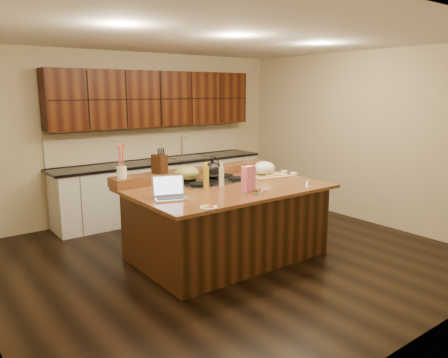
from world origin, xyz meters
TOP-DOWN VIEW (x-y plane):
  - room at (0.00, 0.00)m, footprint 5.52×5.02m
  - island at (0.00, 0.00)m, footprint 2.40×1.60m
  - back_ledge at (0.00, 0.70)m, footprint 2.40×0.30m
  - cooktop at (0.00, 0.30)m, footprint 0.92×0.52m
  - back_counter at (0.30, 2.23)m, footprint 3.70×0.66m
  - kettle at (0.00, 0.30)m, footprint 0.25×0.25m
  - green_bowl at (-0.30, 0.43)m, footprint 0.38×0.38m
  - laptop at (-0.88, -0.12)m, footprint 0.43×0.38m
  - oil_bottle at (-0.28, 0.04)m, footprint 0.08×0.08m
  - vinegar_bottle at (-0.09, -0.01)m, footprint 0.08×0.08m
  - wooden_tray at (0.81, 0.17)m, footprint 0.58×0.47m
  - ramekin_a at (0.94, 0.01)m, footprint 0.11×0.11m
  - ramekin_b at (1.15, -0.04)m, footprint 0.12×0.12m
  - ramekin_c at (1.15, 0.15)m, footprint 0.12×0.12m
  - strainer_bowl at (0.94, 0.43)m, footprint 0.32×0.32m
  - kitchen_timer at (0.86, -0.56)m, footprint 0.11×0.11m
  - pink_bag at (0.02, -0.40)m, footprint 0.18×0.11m
  - candy_plate at (-0.77, -0.71)m, footprint 0.20×0.20m
  - package_box at (-0.80, -0.00)m, footprint 0.13×0.12m
  - utensil_crock at (-1.07, 0.70)m, footprint 0.12×0.12m
  - knife_block at (-0.55, 0.70)m, footprint 0.15×0.21m
  - gumdrop_0 at (0.18, -0.52)m, footprint 0.02×0.02m
  - gumdrop_1 at (-0.01, -0.55)m, footprint 0.02×0.02m
  - gumdrop_2 at (0.15, -0.40)m, footprint 0.02×0.02m
  - gumdrop_3 at (0.06, -0.60)m, footprint 0.02×0.02m
  - gumdrop_4 at (0.21, -0.39)m, footprint 0.02×0.02m
  - gumdrop_5 at (0.09, -0.43)m, footprint 0.02×0.02m
  - gumdrop_6 at (0.17, -0.42)m, footprint 0.02×0.02m
  - gumdrop_7 at (-0.12, -0.52)m, footprint 0.02×0.02m
  - gumdrop_8 at (0.11, -0.46)m, footprint 0.02×0.02m
  - gumdrop_9 at (0.10, -0.51)m, footprint 0.02×0.02m
  - gumdrop_10 at (-0.07, -0.44)m, footprint 0.02×0.02m
  - gumdrop_11 at (0.08, -0.47)m, footprint 0.02×0.02m
  - gumdrop_12 at (-0.08, -0.58)m, footprint 0.02×0.02m
  - gumdrop_13 at (-0.00, -0.58)m, footprint 0.02×0.02m

SIDE VIEW (x-z plane):
  - island at x=0.00m, z-range 0.00..0.92m
  - candy_plate at x=-0.77m, z-range 0.92..0.93m
  - gumdrop_0 at x=0.18m, z-range 0.92..0.94m
  - gumdrop_1 at x=-0.01m, z-range 0.92..0.94m
  - gumdrop_2 at x=0.15m, z-range 0.92..0.94m
  - gumdrop_3 at x=0.06m, z-range 0.92..0.94m
  - gumdrop_4 at x=0.21m, z-range 0.92..0.94m
  - gumdrop_5 at x=0.09m, z-range 0.92..0.94m
  - gumdrop_6 at x=0.17m, z-range 0.92..0.94m
  - gumdrop_7 at x=-0.12m, z-range 0.92..0.94m
  - gumdrop_8 at x=0.11m, z-range 0.92..0.94m
  - gumdrop_9 at x=0.10m, z-range 0.92..0.94m
  - gumdrop_10 at x=-0.07m, z-range 0.92..0.94m
  - gumdrop_11 at x=0.08m, z-range 0.92..0.94m
  - gumdrop_12 at x=-0.08m, z-range 0.92..0.94m
  - gumdrop_13 at x=0.00m, z-range 0.92..0.94m
  - cooktop at x=0.00m, z-range 0.91..0.96m
  - ramekin_a at x=0.94m, z-range 0.92..0.96m
  - ramekin_b at x=1.15m, z-range 0.92..0.96m
  - ramekin_c at x=1.15m, z-range 0.92..0.96m
  - kitchen_timer at x=0.86m, z-range 0.92..0.99m
  - strainer_bowl at x=0.94m, z-range 0.92..1.01m
  - back_ledge at x=0.00m, z-range 0.92..1.04m
  - back_counter at x=0.30m, z-range -0.22..2.18m
  - laptop at x=-0.88m, z-range 0.86..1.11m
  - package_box at x=-0.80m, z-range 0.92..1.08m
  - wooden_tray at x=0.81m, z-range 0.91..1.11m
  - vinegar_bottle at x=-0.09m, z-range 0.92..1.17m
  - green_bowl at x=-0.30m, z-range 0.97..1.14m
  - oil_bottle at x=-0.28m, z-range 0.92..1.19m
  - pink_bag at x=0.02m, z-range 0.92..1.22m
  - kettle at x=0.00m, z-range 0.97..1.18m
  - utensil_crock at x=-1.07m, z-range 1.04..1.18m
  - knife_block at x=-0.55m, z-range 1.04..1.28m
  - room at x=0.00m, z-range -0.01..2.71m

